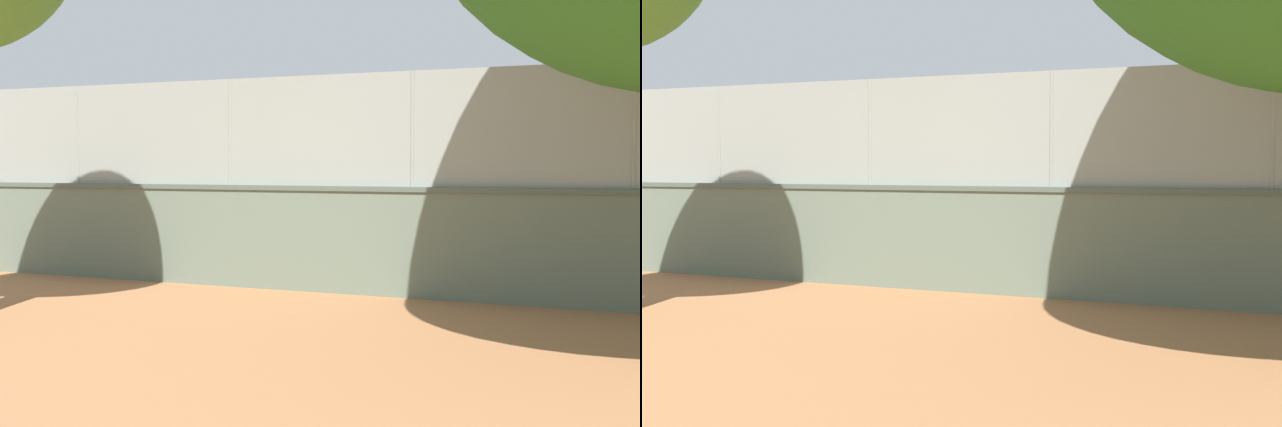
{
  "view_description": "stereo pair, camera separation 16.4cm",
  "coord_description": "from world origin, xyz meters",
  "views": [
    {
      "loc": [
        -6.13,
        23.03,
        2.09
      ],
      "look_at": [
        1.33,
        4.93,
        1.0
      ],
      "focal_mm": 49.94,
      "sensor_mm": 36.0,
      "label": 1
    },
    {
      "loc": [
        -6.28,
        22.97,
        2.09
      ],
      "look_at": [
        1.33,
        4.93,
        1.0
      ],
      "focal_mm": 49.94,
      "sensor_mm": 36.0,
      "label": 2
    }
  ],
  "objects": [
    {
      "name": "ground_plane",
      "position": [
        0.0,
        0.0,
        0.0
      ],
      "size": [
        260.0,
        260.0,
        0.0
      ],
      "primitive_type": "plane",
      "color": "#A36B42"
    },
    {
      "name": "perimeter_wall",
      "position": [
        2.72,
        9.46,
        0.88
      ],
      "size": [
        23.37,
        1.28,
        1.74
      ],
      "color": "slate",
      "rests_on": "ground_plane"
    },
    {
      "name": "fence_panel_on_wall",
      "position": [
        2.72,
        9.46,
        2.64
      ],
      "size": [
        22.96,
        0.98,
        1.8
      ],
      "color": "gray",
      "rests_on": "perimeter_wall"
    },
    {
      "name": "player_crossing_court",
      "position": [
        1.9,
        -1.53,
        1.01
      ],
      "size": [
        0.96,
        0.94,
        1.7
      ],
      "color": "navy",
      "rests_on": "ground_plane"
    },
    {
      "name": "player_foreground_swinging",
      "position": [
        -2.79,
        3.55,
        0.86
      ],
      "size": [
        0.89,
        1.0,
        1.48
      ],
      "color": "#B2B2B2",
      "rests_on": "ground_plane"
    },
    {
      "name": "player_at_service_line",
      "position": [
        3.08,
        2.48,
        0.87
      ],
      "size": [
        0.7,
        1.0,
        1.5
      ],
      "color": "black",
      "rests_on": "ground_plane"
    },
    {
      "name": "sports_ball",
      "position": [
        0.43,
        -0.29,
        0.8
      ],
      "size": [
        0.18,
        0.18,
        0.18
      ],
      "primitive_type": "sphere",
      "color": "white"
    },
    {
      "name": "spare_ball_by_wall",
      "position": [
        3.02,
        8.2,
        0.07
      ],
      "size": [
        0.15,
        0.15,
        0.15
      ],
      "primitive_type": "sphere",
      "color": "white",
      "rests_on": "ground_plane"
    },
    {
      "name": "courtside_bench",
      "position": [
        -4.99,
        8.18,
        0.46
      ],
      "size": [
        1.61,
        0.44,
        0.87
      ],
      "color": "brown",
      "rests_on": "ground_plane"
    }
  ]
}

